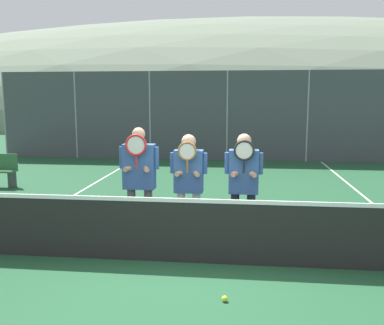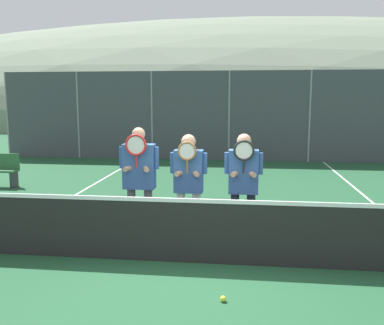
{
  "view_description": "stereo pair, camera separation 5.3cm",
  "coord_description": "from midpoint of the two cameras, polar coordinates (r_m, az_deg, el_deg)",
  "views": [
    {
      "loc": [
        0.51,
        -5.64,
        2.28
      ],
      "look_at": [
        -0.25,
        0.97,
        1.27
      ],
      "focal_mm": 40.0,
      "sensor_mm": 36.0,
      "label": 1
    },
    {
      "loc": [
        0.56,
        -5.64,
        2.28
      ],
      "look_at": [
        -0.25,
        0.97,
        1.27
      ],
      "focal_mm": 40.0,
      "sensor_mm": 36.0,
      "label": 2
    }
  ],
  "objects": [
    {
      "name": "ground_plane",
      "position": [
        6.11,
        1.11,
        -13.25
      ],
      "size": [
        120.0,
        120.0,
        0.0
      ],
      "primitive_type": "plane",
      "color": "#1E4C2D"
    },
    {
      "name": "hill_distant",
      "position": [
        54.79,
        6.02,
        6.25
      ],
      "size": [
        110.64,
        61.47,
        21.51
      ],
      "color": "slate",
      "rests_on": "ground_plane"
    },
    {
      "name": "clubhouse_building",
      "position": [
        24.77,
        1.54,
        7.46
      ],
      "size": [
        18.15,
        5.5,
        3.46
      ],
      "color": "#9EA3A8",
      "rests_on": "ground_plane"
    },
    {
      "name": "fence_back",
      "position": [
        15.54,
        4.61,
        6.19
      ],
      "size": [
        17.08,
        0.06,
        3.23
      ],
      "color": "gray",
      "rests_on": "ground_plane"
    },
    {
      "name": "tennis_net",
      "position": [
        5.95,
        1.12,
        -9.02
      ],
      "size": [
        9.09,
        0.09,
        1.02
      ],
      "color": "gray",
      "rests_on": "ground_plane"
    },
    {
      "name": "court_line_left_sideline",
      "position": [
        9.75,
        -17.35,
        -5.22
      ],
      "size": [
        0.05,
        16.0,
        0.01
      ],
      "primitive_type": "cube",
      "color": "white",
      "rests_on": "ground_plane"
    },
    {
      "name": "court_line_right_sideline",
      "position": [
        9.38,
        24.12,
        -6.15
      ],
      "size": [
        0.05,
        16.0,
        0.01
      ],
      "primitive_type": "cube",
      "color": "white",
      "rests_on": "ground_plane"
    },
    {
      "name": "player_leftmost",
      "position": [
        6.67,
        -7.27,
        -1.71
      ],
      "size": [
        0.62,
        0.34,
        1.83
      ],
      "color": "#56565B",
      "rests_on": "ground_plane"
    },
    {
      "name": "player_center_left",
      "position": [
        6.59,
        -0.68,
        -2.26
      ],
      "size": [
        0.58,
        0.34,
        1.73
      ],
      "color": "white",
      "rests_on": "ground_plane"
    },
    {
      "name": "player_center_right",
      "position": [
        6.52,
        6.65,
        -2.36
      ],
      "size": [
        0.58,
        0.34,
        1.75
      ],
      "color": "#232838",
      "rests_on": "ground_plane"
    },
    {
      "name": "car_far_left",
      "position": [
        19.39,
        -7.44,
        4.65
      ],
      "size": [
        4.46,
        1.99,
        1.86
      ],
      "color": "navy",
      "rests_on": "ground_plane"
    },
    {
      "name": "car_left_of_center",
      "position": [
        18.96,
        8.65,
        4.56
      ],
      "size": [
        4.48,
        1.96,
        1.88
      ],
      "color": "silver",
      "rests_on": "ground_plane"
    },
    {
      "name": "car_center",
      "position": [
        19.77,
        23.85,
        3.93
      ],
      "size": [
        4.07,
        2.03,
        1.75
      ],
      "color": "slate",
      "rests_on": "ground_plane"
    },
    {
      "name": "tennis_ball_on_court",
      "position": [
        5.07,
        4.06,
        -17.66
      ],
      "size": [
        0.07,
        0.07,
        0.07
      ],
      "color": "#CCDB33",
      "rests_on": "ground_plane"
    }
  ]
}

